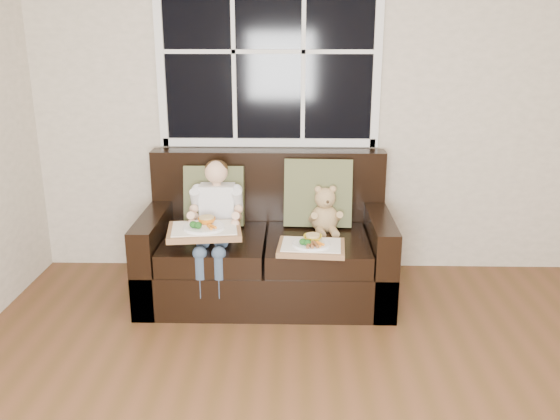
{
  "coord_description": "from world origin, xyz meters",
  "views": [
    {
      "loc": [
        -0.31,
        -1.9,
        1.82
      ],
      "look_at": [
        -0.4,
        1.85,
        0.66
      ],
      "focal_mm": 38.0,
      "sensor_mm": 36.0,
      "label": 1
    }
  ],
  "objects_px": {
    "child": "(216,212)",
    "tray_right": "(311,246)",
    "tray_left": "(204,229)",
    "teddy_bear": "(325,213)",
    "loveseat": "(267,250)"
  },
  "relations": [
    {
      "from": "teddy_bear",
      "to": "tray_right",
      "type": "relative_size",
      "value": 0.77
    },
    {
      "from": "child",
      "to": "teddy_bear",
      "type": "bearing_deg",
      "value": 9.62
    },
    {
      "from": "loveseat",
      "to": "child",
      "type": "xyz_separation_m",
      "value": [
        -0.34,
        -0.12,
        0.32
      ]
    },
    {
      "from": "teddy_bear",
      "to": "child",
      "type": "bearing_deg",
      "value": -178.67
    },
    {
      "from": "teddy_bear",
      "to": "tray_left",
      "type": "height_order",
      "value": "teddy_bear"
    },
    {
      "from": "loveseat",
      "to": "tray_left",
      "type": "xyz_separation_m",
      "value": [
        -0.38,
        -0.34,
        0.27
      ]
    },
    {
      "from": "loveseat",
      "to": "teddy_bear",
      "type": "xyz_separation_m",
      "value": [
        0.4,
        0.01,
        0.28
      ]
    },
    {
      "from": "loveseat",
      "to": "teddy_bear",
      "type": "relative_size",
      "value": 4.98
    },
    {
      "from": "tray_left",
      "to": "tray_right",
      "type": "bearing_deg",
      "value": -9.82
    },
    {
      "from": "tray_left",
      "to": "teddy_bear",
      "type": "bearing_deg",
      "value": 16.28
    },
    {
      "from": "child",
      "to": "tray_right",
      "type": "relative_size",
      "value": 1.76
    },
    {
      "from": "loveseat",
      "to": "tray_right",
      "type": "bearing_deg",
      "value": -50.42
    },
    {
      "from": "tray_left",
      "to": "tray_right",
      "type": "height_order",
      "value": "tray_left"
    },
    {
      "from": "child",
      "to": "tray_right",
      "type": "bearing_deg",
      "value": -21.36
    },
    {
      "from": "child",
      "to": "tray_right",
      "type": "distance_m",
      "value": 0.7
    }
  ]
}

